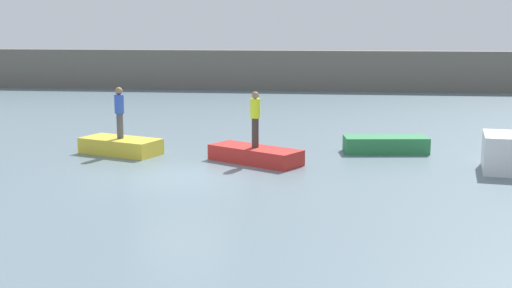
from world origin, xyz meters
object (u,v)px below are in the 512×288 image
rowboat_red (255,155)px  person_blue_shirt (119,110)px  rowboat_yellow (121,146)px  person_hiviz_shirt (255,116)px  rowboat_green (386,145)px

rowboat_red → person_blue_shirt: bearing=-160.0°
rowboat_yellow → person_hiviz_shirt: (4.71, -0.94, 1.22)m
rowboat_green → person_hiviz_shirt: (-4.26, -2.19, 1.21)m
rowboat_red → rowboat_green: rowboat_green is taller
rowboat_green → rowboat_yellow: bearing=-179.1°
rowboat_red → person_hiviz_shirt: 1.24m
rowboat_yellow → person_hiviz_shirt: size_ratio=1.52×
rowboat_green → person_hiviz_shirt: size_ratio=1.59×
rowboat_red → rowboat_yellow: bearing=-160.0°
rowboat_red → person_hiviz_shirt: (-0.00, 0.00, 1.24)m
rowboat_red → person_blue_shirt: 4.96m
person_blue_shirt → person_hiviz_shirt: size_ratio=0.98×
rowboat_red → rowboat_green: 4.79m
rowboat_yellow → person_hiviz_shirt: bearing=9.9°
rowboat_green → rowboat_red: bearing=-159.8°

